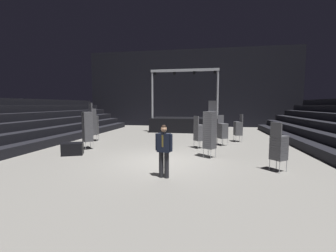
{
  "coord_description": "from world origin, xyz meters",
  "views": [
    {
      "loc": [
        1.82,
        -8.85,
        2.31
      ],
      "look_at": [
        0.2,
        0.44,
        1.4
      ],
      "focal_mm": 23.95,
      "sensor_mm": 36.0,
      "label": 1
    }
  ],
  "objects_px": {
    "equipment_road_case": "(73,149)",
    "chair_stack_mid_right": "(238,128)",
    "chair_stack_front_left": "(94,125)",
    "chair_stack_front_right": "(87,126)",
    "chair_stack_rear_left": "(210,129)",
    "man_with_tie": "(164,148)",
    "chair_stack_mid_centre": "(279,147)",
    "chair_stack_rear_right": "(199,132)",
    "chair_stack_mid_left": "(223,130)",
    "stage_riser": "(185,124)"
  },
  "relations": [
    {
      "from": "chair_stack_front_right",
      "to": "chair_stack_mid_right",
      "type": "relative_size",
      "value": 1.4
    },
    {
      "from": "chair_stack_mid_left",
      "to": "chair_stack_rear_right",
      "type": "relative_size",
      "value": 1.0
    },
    {
      "from": "stage_riser",
      "to": "chair_stack_front_right",
      "type": "bearing_deg",
      "value": -116.48
    },
    {
      "from": "stage_riser",
      "to": "equipment_road_case",
      "type": "height_order",
      "value": "stage_riser"
    },
    {
      "from": "chair_stack_front_right",
      "to": "chair_stack_mid_centre",
      "type": "xyz_separation_m",
      "value": [
        8.51,
        -2.45,
        -0.34
      ]
    },
    {
      "from": "chair_stack_front_left",
      "to": "chair_stack_front_right",
      "type": "relative_size",
      "value": 0.86
    },
    {
      "from": "stage_riser",
      "to": "chair_stack_mid_right",
      "type": "xyz_separation_m",
      "value": [
        3.75,
        -4.78,
        0.19
      ]
    },
    {
      "from": "chair_stack_mid_left",
      "to": "chair_stack_mid_right",
      "type": "distance_m",
      "value": 1.79
    },
    {
      "from": "man_with_tie",
      "to": "chair_stack_front_left",
      "type": "distance_m",
      "value": 8.49
    },
    {
      "from": "stage_riser",
      "to": "chair_stack_front_left",
      "type": "relative_size",
      "value": 2.8
    },
    {
      "from": "man_with_tie",
      "to": "chair_stack_mid_right",
      "type": "bearing_deg",
      "value": -103.13
    },
    {
      "from": "man_with_tie",
      "to": "chair_stack_mid_centre",
      "type": "xyz_separation_m",
      "value": [
        3.77,
        1.35,
        -0.09
      ]
    },
    {
      "from": "chair_stack_front_left",
      "to": "chair_stack_mid_right",
      "type": "xyz_separation_m",
      "value": [
        8.94,
        1.24,
        -0.17
      ]
    },
    {
      "from": "man_with_tie",
      "to": "chair_stack_mid_centre",
      "type": "relative_size",
      "value": 0.98
    },
    {
      "from": "chair_stack_mid_right",
      "to": "equipment_road_case",
      "type": "bearing_deg",
      "value": 109.35
    },
    {
      "from": "chair_stack_mid_right",
      "to": "chair_stack_mid_centre",
      "type": "relative_size",
      "value": 1.0
    },
    {
      "from": "chair_stack_mid_right",
      "to": "chair_stack_rear_left",
      "type": "height_order",
      "value": "chair_stack_rear_left"
    },
    {
      "from": "man_with_tie",
      "to": "chair_stack_mid_centre",
      "type": "height_order",
      "value": "chair_stack_mid_centre"
    },
    {
      "from": "stage_riser",
      "to": "chair_stack_rear_right",
      "type": "height_order",
      "value": "stage_riser"
    },
    {
      "from": "chair_stack_front_left",
      "to": "chair_stack_mid_centre",
      "type": "height_order",
      "value": "chair_stack_front_left"
    },
    {
      "from": "chair_stack_rear_left",
      "to": "man_with_tie",
      "type": "bearing_deg",
      "value": 97.63
    },
    {
      "from": "chair_stack_front_right",
      "to": "chair_stack_rear_left",
      "type": "xyz_separation_m",
      "value": [
        6.2,
        -0.82,
        0.04
      ]
    },
    {
      "from": "chair_stack_front_right",
      "to": "chair_stack_mid_left",
      "type": "xyz_separation_m",
      "value": [
        6.94,
        2.27,
        -0.34
      ]
    },
    {
      "from": "equipment_road_case",
      "to": "chair_stack_mid_right",
      "type": "bearing_deg",
      "value": 32.55
    },
    {
      "from": "chair_stack_rear_right",
      "to": "chair_stack_mid_right",
      "type": "bearing_deg",
      "value": 99.35
    },
    {
      "from": "chair_stack_front_left",
      "to": "chair_stack_front_right",
      "type": "xyz_separation_m",
      "value": [
        0.95,
        -2.49,
        0.17
      ]
    },
    {
      "from": "chair_stack_mid_left",
      "to": "equipment_road_case",
      "type": "bearing_deg",
      "value": -7.97
    },
    {
      "from": "chair_stack_front_left",
      "to": "chair_stack_mid_centre",
      "type": "relative_size",
      "value": 1.2
    },
    {
      "from": "man_with_tie",
      "to": "chair_stack_rear_left",
      "type": "bearing_deg",
      "value": -105.81
    },
    {
      "from": "chair_stack_mid_right",
      "to": "chair_stack_rear_left",
      "type": "xyz_separation_m",
      "value": [
        -1.79,
        -4.55,
        0.38
      ]
    },
    {
      "from": "equipment_road_case",
      "to": "chair_stack_mid_left",
      "type": "bearing_deg",
      "value": 27.68
    },
    {
      "from": "chair_stack_mid_centre",
      "to": "chair_stack_rear_left",
      "type": "xyz_separation_m",
      "value": [
        -2.31,
        1.63,
        0.38
      ]
    },
    {
      "from": "chair_stack_front_left",
      "to": "chair_stack_rear_right",
      "type": "xyz_separation_m",
      "value": [
        6.62,
        -1.26,
        -0.17
      ]
    },
    {
      "from": "stage_riser",
      "to": "equipment_road_case",
      "type": "distance_m",
      "value": 10.75
    },
    {
      "from": "chair_stack_mid_centre",
      "to": "chair_stack_rear_right",
      "type": "xyz_separation_m",
      "value": [
        -2.85,
        3.68,
        0.0
      ]
    },
    {
      "from": "chair_stack_mid_right",
      "to": "chair_stack_rear_right",
      "type": "relative_size",
      "value": 1.0
    },
    {
      "from": "chair_stack_mid_left",
      "to": "chair_stack_mid_right",
      "type": "height_order",
      "value": "same"
    },
    {
      "from": "chair_stack_mid_right",
      "to": "chair_stack_rear_left",
      "type": "distance_m",
      "value": 4.9
    },
    {
      "from": "equipment_road_case",
      "to": "stage_riser",
      "type": "bearing_deg",
      "value": 66.78
    },
    {
      "from": "man_with_tie",
      "to": "equipment_road_case",
      "type": "height_order",
      "value": "man_with_tie"
    },
    {
      "from": "stage_riser",
      "to": "chair_stack_mid_right",
      "type": "bearing_deg",
      "value": -51.9
    },
    {
      "from": "chair_stack_mid_right",
      "to": "chair_stack_rear_left",
      "type": "relative_size",
      "value": 0.69
    },
    {
      "from": "chair_stack_mid_left",
      "to": "chair_stack_mid_right",
      "type": "relative_size",
      "value": 1.0
    },
    {
      "from": "chair_stack_rear_left",
      "to": "equipment_road_case",
      "type": "relative_size",
      "value": 2.75
    },
    {
      "from": "chair_stack_front_left",
      "to": "equipment_road_case",
      "type": "relative_size",
      "value": 2.28
    },
    {
      "from": "chair_stack_front_right",
      "to": "equipment_road_case",
      "type": "xyz_separation_m",
      "value": [
        -0.0,
        -1.37,
        -0.92
      ]
    },
    {
      "from": "chair_stack_front_left",
      "to": "chair_stack_rear_right",
      "type": "height_order",
      "value": "chair_stack_front_left"
    },
    {
      "from": "chair_stack_mid_right",
      "to": "chair_stack_front_left",
      "type": "bearing_deg",
      "value": 84.71
    },
    {
      "from": "chair_stack_mid_centre",
      "to": "equipment_road_case",
      "type": "relative_size",
      "value": 1.9
    },
    {
      "from": "stage_riser",
      "to": "chair_stack_mid_centre",
      "type": "relative_size",
      "value": 3.35
    }
  ]
}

